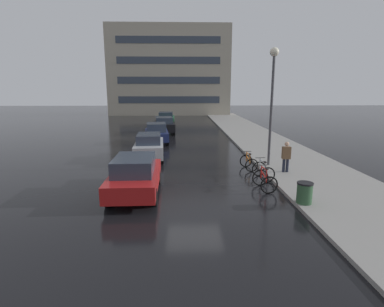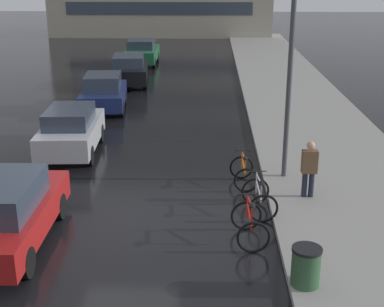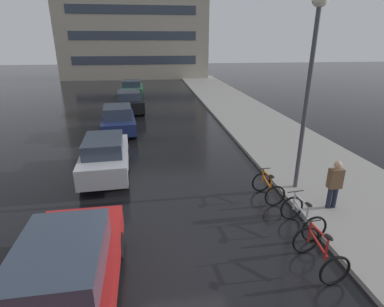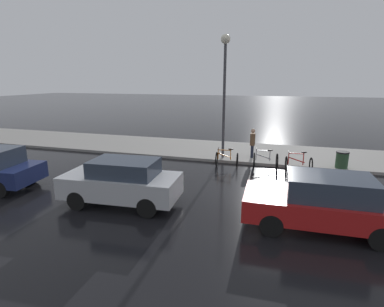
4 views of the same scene
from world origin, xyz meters
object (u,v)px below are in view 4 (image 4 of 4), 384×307
(bicycle_nearest, at_px, (298,164))
(trash_bin, at_px, (342,161))
(car_silver, at_px, (122,182))
(bicycle_third, at_px, (227,159))
(pedestrian, at_px, (253,143))
(bicycle_second, at_px, (265,160))
(car_red, at_px, (323,202))
(streetlamp, at_px, (225,75))

(bicycle_nearest, height_order, trash_bin, bicycle_nearest)
(car_silver, bearing_deg, bicycle_third, -24.89)
(pedestrian, bearing_deg, bicycle_nearest, -126.36)
(bicycle_second, relative_size, bicycle_third, 1.07)
(bicycle_nearest, bearing_deg, car_red, -175.67)
(bicycle_second, xyz_separation_m, car_red, (-5.74, -1.90, 0.40))
(bicycle_nearest, bearing_deg, bicycle_second, 77.41)
(pedestrian, bearing_deg, trash_bin, -100.00)
(bicycle_second, xyz_separation_m, streetlamp, (0.90, 2.26, 3.99))
(bicycle_second, xyz_separation_m, bicycle_third, (-0.29, 1.83, -0.01))
(bicycle_third, distance_m, car_silver, 6.15)
(car_silver, bearing_deg, car_red, -88.97)
(car_red, bearing_deg, trash_bin, -13.69)
(bicycle_nearest, height_order, streetlamp, streetlamp)
(car_silver, bearing_deg, trash_bin, -50.63)
(bicycle_third, xyz_separation_m, trash_bin, (0.88, -5.27, 0.07))
(bicycle_third, bearing_deg, pedestrian, -33.12)
(pedestrian, bearing_deg, car_silver, 153.14)
(bicycle_second, bearing_deg, car_red, -161.69)
(car_silver, distance_m, pedestrian, 8.05)
(car_silver, relative_size, trash_bin, 4.39)
(bicycle_third, xyz_separation_m, streetlamp, (1.19, 0.44, 4.01))
(streetlamp, relative_size, trash_bin, 6.88)
(bicycle_nearest, height_order, car_silver, car_silver)
(streetlamp, bearing_deg, car_red, -147.92)
(pedestrian, bearing_deg, bicycle_third, 146.88)
(bicycle_second, bearing_deg, trash_bin, -80.27)
(pedestrian, bearing_deg, bicycle_second, -149.90)
(car_red, height_order, pedestrian, pedestrian)
(bicycle_nearest, bearing_deg, streetlamp, 71.77)
(car_red, bearing_deg, bicycle_third, 34.36)
(bicycle_nearest, distance_m, trash_bin, 2.16)
(bicycle_third, xyz_separation_m, car_red, (-5.45, -3.73, 0.41))
(trash_bin, bearing_deg, car_silver, 129.37)
(streetlamp, bearing_deg, bicycle_nearest, -108.23)
(car_silver, bearing_deg, streetlamp, -17.63)
(car_silver, bearing_deg, pedestrian, -26.86)
(bicycle_third, relative_size, car_red, 0.26)
(bicycle_nearest, relative_size, bicycle_second, 0.99)
(bicycle_nearest, bearing_deg, bicycle_third, 89.20)
(bicycle_second, height_order, car_silver, car_silver)
(trash_bin, bearing_deg, bicycle_nearest, 115.32)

